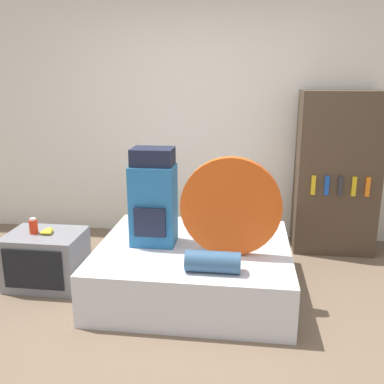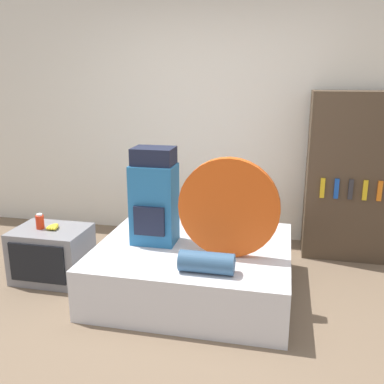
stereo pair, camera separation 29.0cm
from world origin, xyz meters
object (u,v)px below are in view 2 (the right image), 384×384
Objects in this scene: sleeping_roll at (207,262)px; television at (52,254)px; canister at (40,222)px; bookshelf at (348,176)px; backpack at (154,198)px; tent_bag at (229,208)px.

television is (-1.47, 0.42, -0.25)m from sleeping_roll.
canister is 2.91m from bookshelf.
television is at bearing -176.29° from backpack.
tent_bag is 0.46m from sleeping_roll.
tent_bag reaches higher than sleeping_roll.
bookshelf reaches higher than backpack.
canister is at bearing -176.38° from backpack.
backpack is at bearing 137.80° from sleeping_roll.
sleeping_roll is at bearing -42.20° from backpack.
backpack reaches higher than canister.
backpack is 1.96m from bookshelf.
television is 4.67× the size of canister.
backpack is 1.27× the size of television.
television is 0.39× the size of bookshelf.
bookshelf is (1.64, 1.07, 0.02)m from backpack.
tent_bag is 5.71× the size of canister.
tent_bag is at bearing -13.20° from backpack.
television is at bearing 164.10° from sleeping_roll.
bookshelf reaches higher than canister.
sleeping_roll is 1.54m from television.
backpack is 1.06m from canister.
television is (-1.57, 0.09, -0.56)m from tent_bag.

